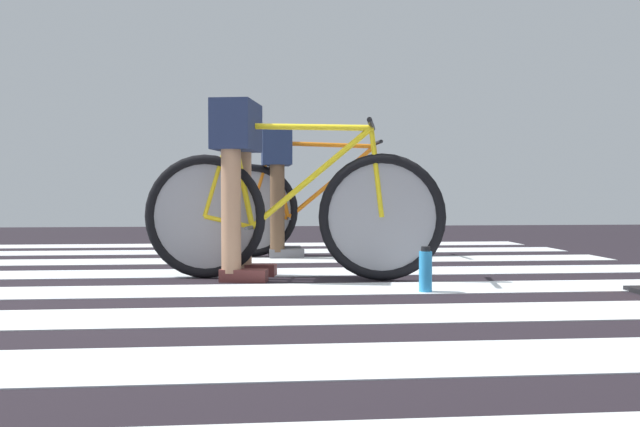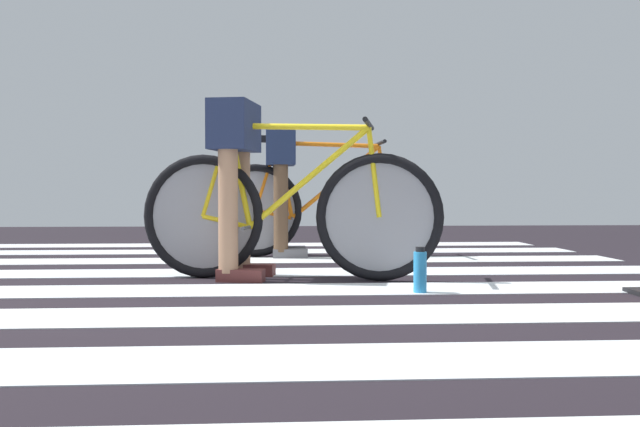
# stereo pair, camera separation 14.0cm
# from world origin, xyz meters

# --- Properties ---
(ground) EXTENTS (18.00, 14.00, 0.02)m
(ground) POSITION_xyz_m (0.00, 0.00, 0.01)
(ground) COLOR black
(crosswalk_markings) EXTENTS (5.48, 6.53, 0.00)m
(crosswalk_markings) POSITION_xyz_m (-0.02, 0.26, 0.02)
(crosswalk_markings) COLOR silver
(crosswalk_markings) RESTS_ON ground
(bicycle_1_of_2) EXTENTS (1.71, 0.56, 0.93)m
(bicycle_1_of_2) POSITION_xyz_m (0.18, 0.68, 0.41)
(bicycle_1_of_2) COLOR black
(bicycle_1_of_2) RESTS_ON ground
(cyclist_1_of_2) EXTENTS (0.38, 0.45, 1.01)m
(cyclist_1_of_2) POSITION_xyz_m (-0.12, 0.74, 0.68)
(cyclist_1_of_2) COLOR #A87A5B
(cyclist_1_of_2) RESTS_ON ground
(bicycle_2_of_2) EXTENTS (1.74, 0.52, 0.93)m
(bicycle_2_of_2) POSITION_xyz_m (0.46, 2.11, 0.41)
(bicycle_2_of_2) COLOR black
(bicycle_2_of_2) RESTS_ON ground
(cyclist_2_of_2) EXTENTS (0.32, 0.41, 0.99)m
(cyclist_2_of_2) POSITION_xyz_m (0.15, 2.10, 0.66)
(cyclist_2_of_2) COLOR brown
(cyclist_2_of_2) RESTS_ON ground
(water_bottle) EXTENTS (0.06, 0.06, 0.23)m
(water_bottle) POSITION_xyz_m (0.82, 0.09, 0.13)
(water_bottle) COLOR #2A8FD4
(water_bottle) RESTS_ON ground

